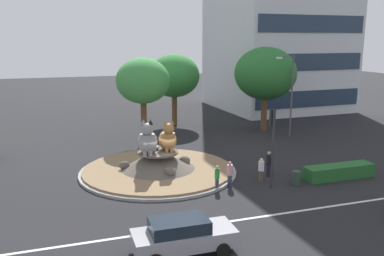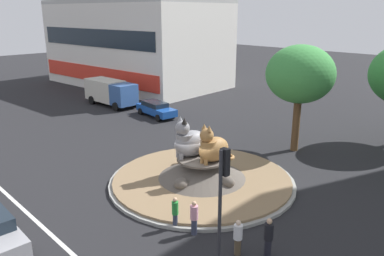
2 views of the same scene
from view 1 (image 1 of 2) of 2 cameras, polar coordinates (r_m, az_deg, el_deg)
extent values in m
plane|color=black|center=(29.45, -4.69, -6.14)|extent=(160.00, 160.00, 0.00)
cube|color=silver|center=(21.42, 1.23, -13.36)|extent=(112.00, 0.20, 0.01)
cylinder|color=gray|center=(29.42, -4.70, -5.97)|extent=(11.02, 11.02, 0.18)
cylinder|color=#846B4C|center=(29.37, -4.70, -5.68)|extent=(10.58, 10.58, 0.14)
cone|color=#564F47|center=(29.17, -4.72, -4.41)|extent=(5.20, 5.20, 1.22)
cylinder|color=#564F47|center=(29.02, -4.74, -3.37)|extent=(2.86, 2.86, 0.12)
ellipsoid|color=#564F47|center=(29.79, -1.06, -4.56)|extent=(0.86, 0.72, 0.69)
ellipsoid|color=#564F47|center=(31.01, -6.11, -3.99)|extent=(0.79, 0.84, 0.63)
ellipsoid|color=#564F47|center=(29.28, -9.34, -5.12)|extent=(0.73, 0.54, 0.59)
ellipsoid|color=#564F47|center=(27.53, -3.10, -6.03)|extent=(0.81, 0.87, 0.65)
ellipsoid|color=gray|center=(28.49, -6.17, -1.94)|extent=(1.81, 2.40, 1.56)
cylinder|color=gray|center=(28.03, -6.19, -1.81)|extent=(1.21, 1.21, 0.98)
sphere|color=gray|center=(27.68, -6.23, -0.17)|extent=(0.86, 0.86, 0.86)
torus|color=gray|center=(29.49, -5.45, -2.69)|extent=(0.98, 0.98, 0.20)
cone|color=black|center=(27.58, -5.76, 0.85)|extent=(0.42, 0.42, 0.35)
cone|color=gray|center=(27.59, -6.74, 0.83)|extent=(0.42, 0.42, 0.35)
cylinder|color=gray|center=(27.88, -5.79, -3.50)|extent=(0.27, 0.27, 0.39)
cylinder|color=gray|center=(27.89, -6.52, -3.51)|extent=(0.27, 0.27, 0.39)
ellipsoid|color=#9E703D|center=(29.17, -3.41, -1.69)|extent=(1.46, 2.10, 1.44)
cylinder|color=#9E703D|center=(28.75, -3.29, -1.56)|extent=(1.03, 1.03, 0.90)
sphere|color=#9E703D|center=(28.43, -3.27, -0.09)|extent=(0.79, 0.79, 0.79)
torus|color=#9E703D|center=(30.13, -3.03, -2.36)|extent=(0.89, 0.89, 0.18)
cone|color=#9E703D|center=(28.37, -2.84, 0.83)|extent=(0.36, 0.36, 0.32)
cone|color=#9E703D|center=(28.31, -3.71, 0.79)|extent=(0.36, 0.36, 0.32)
cylinder|color=#9E703D|center=(28.64, -2.85, -3.06)|extent=(0.25, 0.25, 0.36)
cylinder|color=#9E703D|center=(28.59, -3.50, -3.09)|extent=(0.25, 0.25, 0.36)
cylinder|color=#2D2D33|center=(26.17, 11.12, -2.94)|extent=(0.14, 0.14, 5.03)
cube|color=black|center=(25.92, 11.07, 1.43)|extent=(0.32, 0.25, 1.05)
sphere|color=red|center=(25.94, 11.01, 2.15)|extent=(0.18, 0.18, 0.18)
sphere|color=#392706|center=(25.99, 10.98, 1.46)|extent=(0.18, 0.18, 0.18)
sphere|color=black|center=(26.05, 10.95, 0.78)|extent=(0.18, 0.18, 0.18)
cube|color=#233347|center=(51.72, 15.85, 3.91)|extent=(14.50, 0.59, 2.00)
cube|color=#233347|center=(51.31, 16.14, 8.77)|extent=(14.50, 0.59, 2.00)
cube|color=#233347|center=(51.27, 16.44, 13.67)|extent=(14.50, 0.59, 2.00)
cube|color=#235B28|center=(29.81, 19.66, -5.70)|extent=(5.02, 1.20, 0.90)
cylinder|color=brown|center=(42.87, 9.92, 1.86)|extent=(0.62, 0.62, 3.38)
ellipsoid|color=#286B2D|center=(42.33, 10.13, 7.44)|extent=(6.23, 6.23, 5.30)
cylinder|color=brown|center=(45.23, -2.44, 2.46)|extent=(0.58, 0.58, 3.20)
ellipsoid|color=#337F38|center=(44.74, -2.48, 7.25)|extent=(5.46, 5.46, 4.64)
cylinder|color=brown|center=(37.50, -6.67, 0.76)|extent=(0.54, 0.54, 3.72)
ellipsoid|color=#3D8E42|center=(36.94, -6.81, 6.51)|extent=(4.78, 4.78, 4.06)
cylinder|color=#4C4C51|center=(40.37, 13.62, 4.24)|extent=(0.16, 0.16, 7.79)
cylinder|color=#4C4C51|center=(39.35, 12.97, 9.63)|extent=(1.82, 0.61, 0.10)
cube|color=silver|center=(38.68, 12.01, 9.48)|extent=(0.50, 0.24, 0.16)
cylinder|color=brown|center=(27.82, 9.51, -6.57)|extent=(0.29, 0.29, 0.75)
cylinder|color=silver|center=(27.60, 9.57, -5.20)|extent=(0.38, 0.38, 0.65)
sphere|color=beige|center=(27.48, 9.60, -4.34)|extent=(0.21, 0.21, 0.21)
cylinder|color=black|center=(28.89, 10.53, -5.81)|extent=(0.29, 0.29, 0.83)
cylinder|color=black|center=(28.67, 10.59, -4.34)|extent=(0.38, 0.38, 0.72)
sphere|color=tan|center=(28.54, 10.62, -3.42)|extent=(0.24, 0.24, 0.24)
cylinder|color=#33384C|center=(26.03, 3.47, -7.76)|extent=(0.23, 0.23, 0.74)
cylinder|color=#288C38|center=(25.80, 3.49, -6.33)|extent=(0.31, 0.31, 0.64)
sphere|color=tan|center=(25.67, 3.50, -5.43)|extent=(0.21, 0.21, 0.21)
cylinder|color=#33384C|center=(26.63, 5.23, -7.28)|extent=(0.28, 0.28, 0.77)
cylinder|color=pink|center=(26.40, 5.26, -5.80)|extent=(0.37, 0.37, 0.67)
sphere|color=tan|center=(26.26, 5.28, -4.88)|extent=(0.22, 0.22, 0.22)
cube|color=#99999E|center=(18.74, -1.10, -14.98)|extent=(4.57, 1.86, 0.73)
cube|color=#19232D|center=(18.40, -1.81, -13.29)|extent=(2.57, 1.61, 0.56)
cylinder|color=black|center=(20.08, 2.40, -14.21)|extent=(0.64, 0.23, 0.64)
cylinder|color=black|center=(18.61, 4.33, -16.51)|extent=(0.64, 0.23, 0.64)
cylinder|color=black|center=(19.38, -6.28, -15.31)|extent=(0.64, 0.23, 0.64)
cylinder|color=#2D4233|center=(27.70, 14.22, -6.70)|extent=(0.56, 0.56, 0.90)
camera|label=2|loc=(24.39, 42.35, 10.38)|focal=35.61mm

